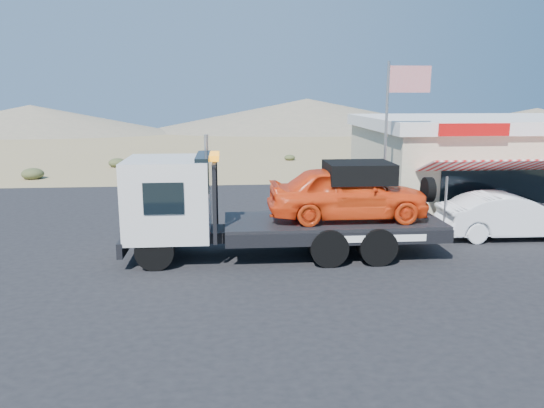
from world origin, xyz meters
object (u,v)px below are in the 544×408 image
object	(u,v)px
tow_truck	(276,202)
jerky_store	(482,161)
flagpole	(393,128)
white_sedan	(509,216)

from	to	relation	value
tow_truck	jerky_store	distance (m)	12.04
tow_truck	jerky_store	world-z (taller)	jerky_store
tow_truck	flagpole	world-z (taller)	flagpole
tow_truck	flagpole	distance (m)	5.35
jerky_store	white_sedan	bearing A→B (deg)	-106.47
white_sedan	jerky_store	size ratio (longest dim) A/B	0.46
tow_truck	white_sedan	distance (m)	8.39
tow_truck	white_sedan	bearing A→B (deg)	9.35
tow_truck	jerky_store	xyz separation A→B (m)	(9.87, 6.90, 0.28)
white_sedan	flagpole	bearing A→B (deg)	75.79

